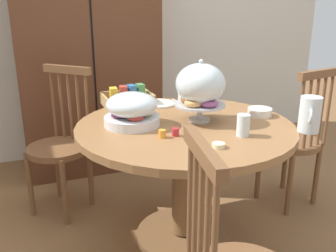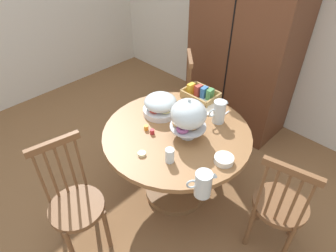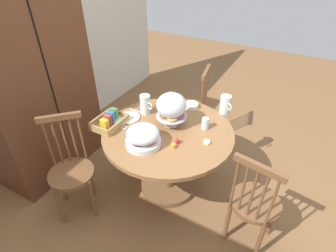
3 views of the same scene
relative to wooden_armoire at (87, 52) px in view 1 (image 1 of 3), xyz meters
name	(u,v)px [view 1 (image 1 of 3)]	position (x,y,z in m)	size (l,w,h in m)	color
wall_back	(95,10)	(0.14, 0.33, 0.32)	(4.80, 0.06, 2.60)	silver
wooden_armoire	(87,52)	(0.00, 0.00, 0.00)	(1.18, 0.60, 1.96)	brown
dining_table	(185,160)	(0.29, -1.34, -0.46)	(1.19, 1.19, 0.74)	olive
windsor_chair_by_cabinet	(293,143)	(1.17, -1.19, -0.53)	(0.41, 0.41, 0.97)	brown
windsor_chair_facing_door	(60,147)	(-0.33, -0.70, -0.53)	(0.47, 0.47, 0.97)	brown
pastry_stand_with_dome	(200,87)	(0.38, -1.33, -0.05)	(0.28, 0.28, 0.34)	silver
fruit_platter_covered	(132,110)	(0.01, -1.26, -0.16)	(0.30, 0.30, 0.18)	silver
orange_juice_pitcher	(310,116)	(0.82, -1.69, -0.16)	(0.14, 0.16, 0.18)	silver
milk_pitcher	(186,92)	(0.44, -1.01, -0.16)	(0.10, 0.18, 0.20)	silver
cereal_basket	(127,98)	(0.10, -0.83, -0.20)	(0.32, 0.24, 0.12)	tan
china_plate_large	(158,104)	(0.28, -0.91, -0.24)	(0.22, 0.22, 0.01)	white
china_plate_small	(144,102)	(0.19, -0.89, -0.23)	(0.15, 0.15, 0.01)	white
cereal_bowl	(260,112)	(0.75, -1.36, -0.22)	(0.14, 0.14, 0.04)	white
drinking_glass	(243,125)	(0.47, -1.62, -0.19)	(0.06, 0.06, 0.11)	silver
butter_dish	(218,145)	(0.29, -1.72, -0.23)	(0.06, 0.06, 0.02)	beige
jam_jar_strawberry	(175,132)	(0.16, -1.50, -0.22)	(0.04, 0.04, 0.04)	#B7282D
jam_jar_apricot	(162,133)	(0.09, -1.50, -0.22)	(0.04, 0.04, 0.04)	orange
table_knife	(137,106)	(0.14, -0.91, -0.24)	(0.17, 0.01, 0.01)	silver
dinner_fork	(132,107)	(0.11, -0.91, -0.24)	(0.17, 0.01, 0.01)	silver
soup_spoon	(178,102)	(0.42, -0.91, -0.24)	(0.17, 0.01, 0.01)	silver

